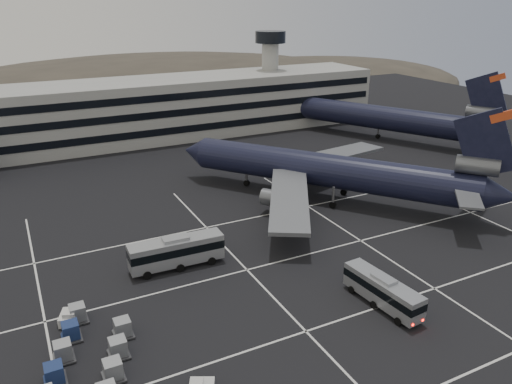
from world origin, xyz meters
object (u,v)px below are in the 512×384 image
trijet_main (331,171)px  bus_far (176,251)px  bus_near (383,290)px  uld_cluster (86,355)px  tug_a (67,317)px

trijet_main → bus_far: trijet_main is taller
bus_near → uld_cluster: bus_near is taller
bus_far → tug_a: bus_far is taller
bus_far → tug_a: bearing=115.1°
trijet_main → bus_far: size_ratio=4.01×
bus_far → uld_cluster: size_ratio=0.75×
tug_a → trijet_main: bearing=40.2°
bus_far → uld_cluster: (-13.42, -13.38, -1.41)m
bus_near → tug_a: bus_near is taller
uld_cluster → bus_far: bearing=44.9°
bus_far → uld_cluster: bearing=136.8°
trijet_main → uld_cluster: bearing=170.3°
trijet_main → bus_near: bearing=-151.8°
trijet_main → bus_far: bearing=160.4°
trijet_main → bus_near: trijet_main is taller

